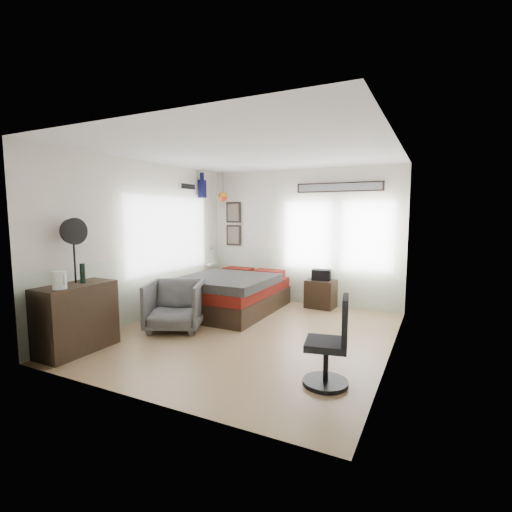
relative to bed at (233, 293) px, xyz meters
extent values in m
cube|color=#A7815A|center=(0.92, -1.07, -0.34)|extent=(4.00, 4.50, 0.01)
cube|color=beige|center=(0.92, 1.18, 1.02)|extent=(4.00, 0.02, 2.70)
cube|color=beige|center=(0.92, -3.32, 1.02)|extent=(4.00, 0.02, 2.70)
cube|color=beige|center=(-1.08, -1.07, 1.02)|extent=(0.02, 4.50, 2.70)
cube|color=beige|center=(2.92, -1.07, 1.02)|extent=(0.02, 4.50, 2.70)
cube|color=white|center=(0.92, -1.07, 2.37)|extent=(4.00, 4.50, 0.02)
cube|color=#B8C0AA|center=(0.92, 1.17, 0.22)|extent=(4.00, 0.01, 1.10)
cube|color=#B8C0AA|center=(-1.07, -1.07, 0.22)|extent=(0.01, 4.50, 1.10)
cube|color=#B8C0AA|center=(2.91, -1.07, 0.22)|extent=(0.01, 4.50, 1.10)
cube|color=silver|center=(-1.04, -0.52, 1.12)|extent=(0.03, 2.20, 1.35)
cube|color=silver|center=(1.07, 1.14, 1.07)|extent=(0.95, 0.03, 1.30)
cube|color=silver|center=(2.22, 1.14, 1.07)|extent=(0.95, 0.03, 1.30)
cube|color=#2F1F16|center=(-0.63, 1.14, 1.02)|extent=(0.35, 0.03, 0.45)
cube|color=#2F1F16|center=(-0.63, 1.14, 1.52)|extent=(0.35, 0.03, 0.45)
cube|color=#7F7259|center=(-0.63, 1.12, 1.02)|extent=(0.27, 0.01, 0.37)
cube|color=#7F7259|center=(-0.63, 1.12, 1.52)|extent=(0.27, 0.01, 0.37)
cube|color=#2F1F16|center=(1.67, 1.14, 1.99)|extent=(1.65, 0.03, 0.18)
cube|color=gray|center=(1.67, 1.13, 1.99)|extent=(1.58, 0.01, 0.13)
cube|color=white|center=(-1.04, 0.08, 2.02)|extent=(0.02, 0.48, 0.14)
sphere|color=red|center=(-0.73, 0.88, 1.85)|extent=(0.20, 0.20, 0.20)
cube|color=black|center=(0.00, 0.02, -0.16)|extent=(1.51, 2.15, 0.34)
cube|color=maroon|center=(0.00, 0.02, 0.10)|extent=(1.47, 2.11, 0.19)
cube|color=#434241|center=(0.00, -0.22, 0.27)|extent=(1.57, 1.60, 0.15)
cube|color=maroon|center=(-0.35, 0.87, 0.27)|extent=(0.59, 0.37, 0.15)
cube|color=maroon|center=(0.35, 0.87, 0.27)|extent=(0.59, 0.37, 0.15)
cube|color=black|center=(-0.82, -2.71, 0.12)|extent=(0.48, 1.00, 0.90)
imported|color=#606061|center=(-0.25, -1.39, 0.05)|extent=(1.10, 1.12, 0.77)
cube|color=black|center=(1.41, 0.98, -0.06)|extent=(0.57, 0.47, 0.54)
cylinder|color=black|center=(2.41, -2.20, -0.31)|extent=(0.49, 0.49, 0.05)
cylinder|color=black|center=(2.41, -2.20, -0.10)|extent=(0.06, 0.06, 0.37)
cube|color=black|center=(2.41, -2.20, 0.11)|extent=(0.51, 0.51, 0.07)
cube|color=black|center=(2.59, -2.17, 0.39)|extent=(0.13, 0.40, 0.49)
cylinder|color=silver|center=(-0.72, -2.99, 0.68)|extent=(0.16, 0.16, 0.22)
cube|color=silver|center=(-0.62, -2.99, 0.69)|extent=(0.02, 0.02, 0.13)
cylinder|color=black|center=(-0.81, -2.59, 0.70)|extent=(0.07, 0.07, 0.26)
cylinder|color=black|center=(-0.92, -2.61, 0.90)|extent=(0.03, 0.03, 0.67)
cylinder|color=black|center=(-0.92, -2.61, 1.25)|extent=(0.10, 0.34, 0.33)
cylinder|color=black|center=(-0.87, -2.61, 1.25)|extent=(0.06, 0.36, 0.36)
cube|color=black|center=(1.41, 0.98, 0.31)|extent=(0.38, 0.28, 0.20)
camera|label=1|loc=(3.42, -5.92, 1.48)|focal=26.00mm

